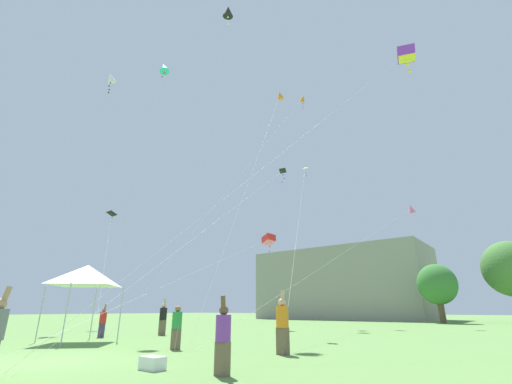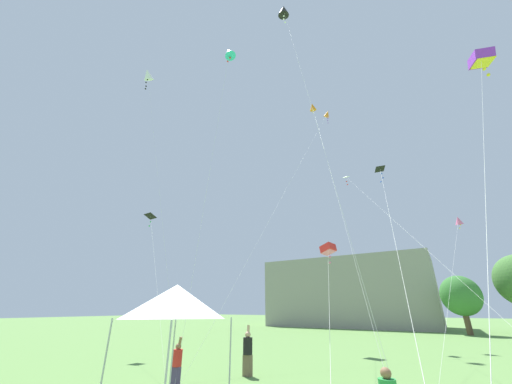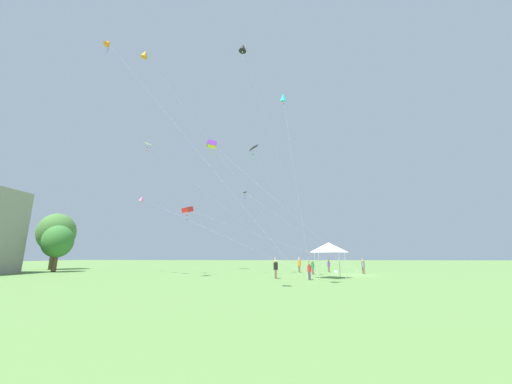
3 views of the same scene
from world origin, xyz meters
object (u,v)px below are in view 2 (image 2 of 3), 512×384
at_px(kite_black_delta_5, 380,171).
at_px(person_red_shirt, 177,363).
at_px(kite_cyan_diamond_1, 229,53).
at_px(kite_white_delta_3, 347,178).
at_px(festival_tent, 176,301).
at_px(kite_red_box_10, 328,249).
at_px(person_black_shirt, 248,351).
at_px(kite_white_diamond_7, 148,75).
at_px(kite_black_diamond_6, 284,11).
at_px(kite_orange_diamond_2, 313,107).
at_px(kite_orange_diamond_0, 327,114).
at_px(kite_purple_box_8, 481,59).
at_px(kite_black_delta_4, 151,217).
at_px(kite_pink_diamond_9, 458,221).

bearing_deg(kite_black_delta_5, person_red_shirt, -139.79).
xyz_separation_m(kite_cyan_diamond_1, kite_white_delta_3, (3.09, 15.72, -3.95)).
bearing_deg(festival_tent, kite_red_box_10, 88.99).
height_order(festival_tent, person_black_shirt, festival_tent).
height_order(kite_white_diamond_7, kite_red_box_10, kite_white_diamond_7).
xyz_separation_m(person_red_shirt, kite_black_diamond_6, (2.27, 6.73, 26.25)).
distance_m(kite_cyan_diamond_1, kite_orange_diamond_2, 17.08).
height_order(kite_cyan_diamond_1, kite_white_diamond_7, kite_white_diamond_7).
distance_m(person_red_shirt, kite_orange_diamond_0, 34.82).
distance_m(festival_tent, kite_white_diamond_7, 26.14).
relative_size(person_red_shirt, kite_black_diamond_6, 0.06).
xyz_separation_m(festival_tent, kite_orange_diamond_2, (-1.73, 20.29, 22.12)).
distance_m(kite_orange_diamond_0, kite_white_delta_3, 13.41).
xyz_separation_m(kite_white_delta_3, kite_black_delta_5, (4.42, -11.30, -5.16)).
xyz_separation_m(kite_white_delta_3, kite_black_diamond_6, (-0.99, -11.06, 12.11)).
relative_size(person_black_shirt, person_red_shirt, 1.19).
distance_m(person_black_shirt, kite_white_delta_3, 20.36).
bearing_deg(kite_purple_box_8, kite_cyan_diamond_1, -143.62).
bearing_deg(festival_tent, kite_orange_diamond_2, 94.88).
bearing_deg(kite_black_delta_4, person_red_shirt, -27.06).
xyz_separation_m(kite_cyan_diamond_1, kite_pink_diamond_9, (11.54, 20.16, -8.67)).
distance_m(kite_black_delta_5, kite_purple_box_8, 14.06).
xyz_separation_m(kite_cyan_diamond_1, kite_purple_box_8, (14.91, 10.98, 0.89)).
bearing_deg(kite_black_delta_5, kite_white_diamond_7, -171.79).
bearing_deg(kite_black_delta_5, kite_white_delta_3, 111.35).
relative_size(person_red_shirt, kite_cyan_diamond_1, 0.09).
relative_size(kite_black_diamond_6, kite_pink_diamond_9, 1.18).
bearing_deg(kite_white_delta_3, kite_cyan_diamond_1, -101.13).
bearing_deg(kite_black_diamond_6, kite_black_delta_5, -2.55).
bearing_deg(kite_white_diamond_7, kite_purple_box_8, 19.33).
xyz_separation_m(person_black_shirt, kite_orange_diamond_0, (-0.58, 19.69, 26.13)).
relative_size(kite_black_delta_4, kite_pink_diamond_9, 0.42).
bearing_deg(person_red_shirt, kite_cyan_diamond_1, 85.44).
distance_m(kite_cyan_diamond_1, kite_pink_diamond_9, 24.80).
bearing_deg(kite_black_delta_4, kite_red_box_10, 34.61).
xyz_separation_m(festival_tent, kite_pink_diamond_9, (9.64, 24.53, 7.25)).
distance_m(kite_black_diamond_6, kite_white_diamond_7, 14.37).
height_order(kite_orange_diamond_0, kite_purple_box_8, kite_orange_diamond_0).
bearing_deg(kite_black_diamond_6, person_red_shirt, -108.64).
distance_m(festival_tent, person_red_shirt, 3.78).
xyz_separation_m(kite_white_diamond_7, kite_red_box_10, (13.88, 8.84, -17.46)).
bearing_deg(kite_black_delta_4, kite_orange_diamond_0, 61.78).
relative_size(kite_orange_diamond_0, kite_black_delta_5, 1.93).
bearing_deg(kite_orange_diamond_0, kite_orange_diamond_2, -93.51).
relative_size(kite_orange_diamond_0, kite_black_delta_4, 2.83).
xyz_separation_m(kite_black_delta_5, kite_white_diamond_7, (-19.22, -2.77, 14.68)).
relative_size(kite_orange_diamond_0, kite_white_diamond_7, 1.10).
height_order(festival_tent, kite_cyan_diamond_1, kite_cyan_diamond_1).
height_order(kite_orange_diamond_0, kite_white_diamond_7, kite_orange_diamond_0).
xyz_separation_m(person_red_shirt, kite_white_diamond_7, (-11.55, 3.71, 23.66)).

